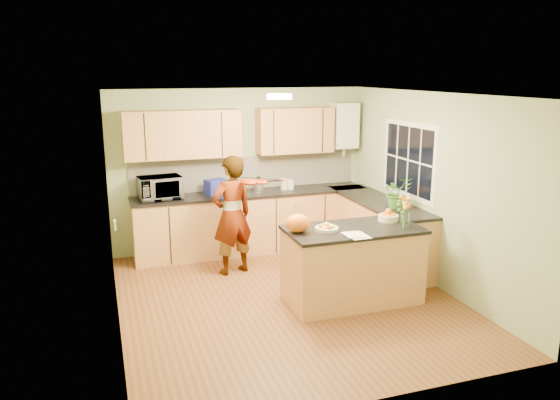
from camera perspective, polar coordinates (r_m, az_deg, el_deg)
name	(u,v)px	position (r m, az deg, el deg)	size (l,w,h in m)	color
floor	(287,299)	(6.87, 0.74, -10.31)	(4.50, 4.50, 0.00)	brown
ceiling	(288,94)	(6.30, 0.81, 11.00)	(4.00, 4.50, 0.02)	white
wall_back	(240,169)	(8.58, -4.21, 3.21)	(4.00, 0.02, 2.50)	#9AAF7D
wall_front	(379,263)	(4.50, 10.35, -6.49)	(4.00, 0.02, 2.50)	#9AAF7D
wall_left	(112,215)	(6.13, -17.18, -1.51)	(0.02, 4.50, 2.50)	#9AAF7D
wall_right	(432,190)	(7.36, 15.63, 1.04)	(0.02, 4.50, 2.50)	#9AAF7D
back_counter	(252,222)	(8.50, -2.96, -2.26)	(3.64, 0.62, 0.94)	#C27E4D
right_counter	(378,231)	(8.10, 10.17, -3.25)	(0.62, 2.24, 0.94)	#C27E4D
splashback	(246,172)	(8.60, -3.53, 2.91)	(3.60, 0.02, 0.52)	white
upper_cabinets	(231,133)	(8.29, -5.17, 7.03)	(3.20, 0.34, 0.70)	#C27E4D
boiler	(344,126)	(8.92, 6.72, 7.74)	(0.40, 0.30, 0.86)	white
window_right	(408,160)	(7.80, 13.27, 4.10)	(0.01, 1.30, 1.05)	white
light_switch	(115,225)	(5.54, -16.86, -2.52)	(0.02, 0.09, 0.09)	white
ceiling_lamp	(279,96)	(6.58, -0.07, 10.77)	(0.30, 0.30, 0.07)	#FFEABF
peninsula_island	(352,265)	(6.72, 7.57, -6.70)	(1.62, 0.83, 0.93)	#C27E4D
fruit_dish	(327,227)	(6.42, 4.90, -2.86)	(0.28, 0.28, 0.10)	beige
orange_bowl	(388,216)	(6.94, 11.25, -1.64)	(0.25, 0.25, 0.15)	beige
flower_vase	(407,204)	(6.64, 13.12, -0.42)	(0.24, 0.24, 0.44)	silver
orange_bag	(298,223)	(6.33, 1.89, -2.43)	(0.29, 0.24, 0.22)	orange
papers	(357,235)	(6.28, 8.08, -3.67)	(0.22, 0.30, 0.01)	white
violinist	(232,215)	(7.49, -5.03, -1.60)	(0.60, 0.40, 1.66)	#DC9D86
violin	(250,182)	(7.22, -3.16, 1.91)	(0.62, 0.25, 0.12)	#571305
microwave	(160,188)	(8.08, -12.44, 1.25)	(0.60, 0.41, 0.33)	white
blue_box	(215,187)	(8.26, -6.77, 1.37)	(0.29, 0.21, 0.23)	navy
kettle	(258,185)	(8.37, -2.27, 1.63)	(0.15, 0.15, 0.29)	silver
jar_cream	(284,184)	(8.53, 0.45, 1.67)	(0.11, 0.11, 0.17)	beige
jar_white	(291,184)	(8.56, 1.15, 1.64)	(0.10, 0.10, 0.15)	white
potted_plant	(397,193)	(7.53, 12.13, 0.77)	(0.39, 0.34, 0.43)	#3B7326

